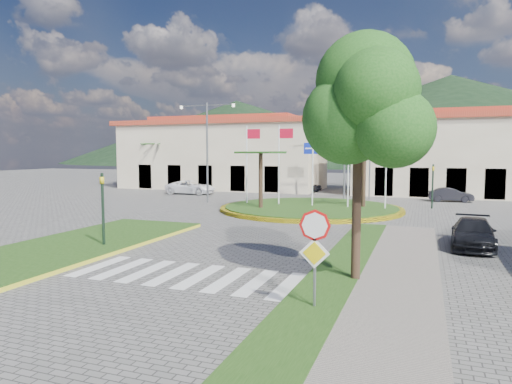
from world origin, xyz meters
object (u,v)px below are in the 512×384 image
(deciduous_tree, at_px, (358,115))
(car_side_right, at_px, (473,233))
(car_dark_a, at_px, (303,185))
(white_van, at_px, (191,187))
(roundabout_island, at_px, (311,208))
(stop_sign, at_px, (315,243))
(car_dark_b, at_px, (451,195))

(deciduous_tree, relative_size, car_side_right, 1.61)
(car_dark_a, bearing_deg, deciduous_tree, -144.32)
(deciduous_tree, xyz_separation_m, white_van, (-19.30, 25.00, -4.51))
(car_side_right, bearing_deg, roundabout_island, 137.69)
(roundabout_island, height_order, deciduous_tree, deciduous_tree)
(deciduous_tree, bearing_deg, car_side_right, 61.21)
(stop_sign, bearing_deg, car_dark_a, 104.89)
(white_van, height_order, car_side_right, white_van)
(roundabout_island, xyz_separation_m, car_dark_b, (9.50, 9.43, 0.40))
(deciduous_tree, relative_size, car_dark_b, 1.96)
(roundabout_island, xyz_separation_m, stop_sign, (4.90, -20.04, 1.62))
(roundabout_island, relative_size, white_van, 2.66)
(stop_sign, height_order, deciduous_tree, deciduous_tree)
(roundabout_island, height_order, car_dark_a, roundabout_island)
(roundabout_island, height_order, car_dark_b, roundabout_island)
(stop_sign, height_order, car_dark_a, stop_sign)
(white_van, relative_size, car_side_right, 1.13)
(roundabout_island, xyz_separation_m, deciduous_tree, (5.50, -17.00, 5.01))
(deciduous_tree, xyz_separation_m, car_dark_a, (-9.82, 31.63, -4.51))
(roundabout_island, height_order, white_van, roundabout_island)
(white_van, distance_m, car_dark_b, 23.35)
(car_dark_b, xyz_separation_m, car_side_right, (-0.06, -19.24, 0.04))
(car_dark_b, bearing_deg, deciduous_tree, 166.83)
(car_dark_b, relative_size, car_side_right, 0.82)
(car_dark_a, height_order, car_dark_b, car_dark_a)
(white_van, bearing_deg, car_dark_a, -58.13)
(roundabout_island, xyz_separation_m, car_side_right, (9.45, -9.81, 0.44))
(stop_sign, relative_size, car_side_right, 0.63)
(car_dark_a, relative_size, car_side_right, 0.93)
(stop_sign, bearing_deg, roundabout_island, 103.73)
(deciduous_tree, height_order, car_side_right, deciduous_tree)
(car_dark_b, bearing_deg, roundabout_island, 130.23)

